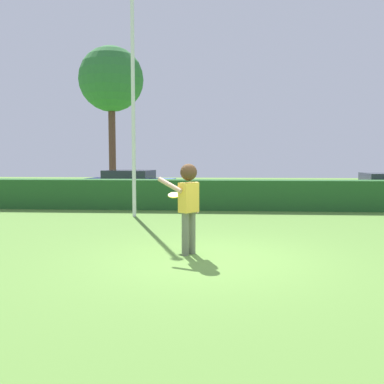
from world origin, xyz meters
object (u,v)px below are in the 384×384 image
at_px(parked_car_blue, 129,182).
at_px(maple_tree, 111,80).
at_px(person, 188,197).
at_px(frisbee, 174,195).
at_px(lamppost, 133,94).

xyz_separation_m(parked_car_blue, maple_tree, (-1.98, 4.69, 5.61)).
relative_size(person, frisbee, 6.64).
relative_size(frisbee, parked_car_blue, 0.06).
bearing_deg(frisbee, maple_tree, 108.73).
relative_size(lamppost, parked_car_blue, 1.60).
bearing_deg(person, parked_car_blue, 107.39).
bearing_deg(lamppost, person, -67.77).
relative_size(person, parked_car_blue, 0.40).
height_order(frisbee, lamppost, lamppost).
bearing_deg(frisbee, lamppost, 111.92).
xyz_separation_m(lamppost, parked_car_blue, (-1.61, 6.73, -3.18)).
xyz_separation_m(person, parked_car_blue, (-3.73, 11.92, -0.44)).
height_order(frisbee, maple_tree, maple_tree).
bearing_deg(maple_tree, lamppost, -72.53).
distance_m(parked_car_blue, maple_tree, 7.58).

